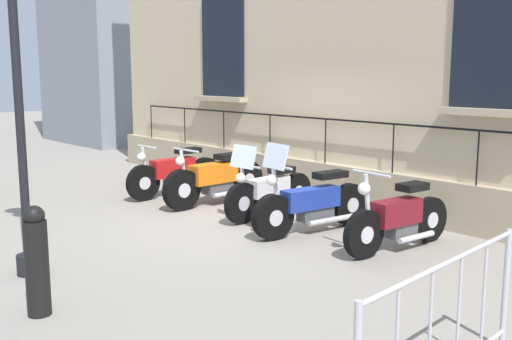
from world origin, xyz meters
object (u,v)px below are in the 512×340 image
object	(u,v)px
motorcycle_orange	(215,180)
motorcycle_maroon	(398,219)
motorcycle_white	(269,192)
motorcycle_blue	(312,204)
crowd_barrier	(445,324)
motorcycle_red	(175,173)
bollard	(37,261)

from	to	relation	value
motorcycle_orange	motorcycle_maroon	bearing A→B (deg)	90.79
motorcycle_white	motorcycle_maroon	bearing A→B (deg)	90.37
motorcycle_white	motorcycle_blue	xyz separation A→B (m)	(0.17, 1.10, -0.00)
motorcycle_white	motorcycle_blue	world-z (taller)	motorcycle_blue
motorcycle_blue	crowd_barrier	bearing A→B (deg)	54.54
motorcycle_red	crowd_barrier	xyz separation A→B (m)	(2.67, 7.32, 0.13)
motorcycle_orange	bollard	distance (m)	5.18
crowd_barrier	motorcycle_blue	bearing A→B (deg)	-125.46
motorcycle_white	crowd_barrier	xyz separation A→B (m)	(2.83, 4.83, 0.14)
motorcycle_white	motorcycle_orange	bearing A→B (deg)	-88.45
motorcycle_white	motorcycle_maroon	xyz separation A→B (m)	(-0.02, 2.47, -0.01)
motorcycle_orange	crowd_barrier	world-z (taller)	motorcycle_orange
motorcycle_orange	motorcycle_red	bearing A→B (deg)	-84.06
motorcycle_orange	bollard	xyz separation A→B (m)	(4.37, 2.78, 0.11)
motorcycle_blue	motorcycle_maroon	distance (m)	1.38
motorcycle_red	motorcycle_orange	size ratio (longest dim) A/B	0.95
motorcycle_blue	crowd_barrier	xyz separation A→B (m)	(2.65, 3.73, 0.14)
bollard	motorcycle_blue	bearing A→B (deg)	-175.97
motorcycle_maroon	crowd_barrier	distance (m)	3.69
motorcycle_orange	motorcycle_white	world-z (taller)	motorcycle_white
motorcycle_orange	motorcycle_blue	xyz separation A→B (m)	(0.13, 2.48, -0.02)
motorcycle_red	crowd_barrier	distance (m)	7.79
motorcycle_white	crowd_barrier	bearing A→B (deg)	59.68
motorcycle_orange	motorcycle_white	distance (m)	1.38
bollard	motorcycle_white	bearing A→B (deg)	-162.33
motorcycle_white	bollard	distance (m)	4.62
motorcycle_maroon	motorcycle_white	bearing A→B (deg)	-89.63
motorcycle_red	motorcycle_maroon	size ratio (longest dim) A/B	1.09
motorcycle_white	bollard	world-z (taller)	motorcycle_white
motorcycle_maroon	bollard	size ratio (longest dim) A/B	1.78
motorcycle_red	bollard	bearing A→B (deg)	42.47
motorcycle_maroon	crowd_barrier	size ratio (longest dim) A/B	0.87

